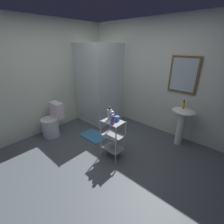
{
  "coord_description": "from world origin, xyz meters",
  "views": [
    {
      "loc": [
        1.65,
        -1.52,
        1.95
      ],
      "look_at": [
        -0.12,
        0.46,
        0.8
      ],
      "focal_mm": 24.91,
      "sensor_mm": 36.0,
      "label": 1
    }
  ],
  "objects_px": {
    "pedestal_sink": "(182,119)",
    "rinse_cup": "(117,119)",
    "shower_stall": "(100,105)",
    "bath_mat": "(94,136)",
    "hand_soap_bottle": "(183,105)",
    "storage_cart": "(113,136)",
    "conditioner_bottle_purple": "(113,120)",
    "shampoo_bottle_blue": "(113,117)",
    "toilet": "(52,123)",
    "lotion_bottle_white": "(110,114)"
  },
  "relations": [
    {
      "from": "shower_stall",
      "to": "bath_mat",
      "type": "height_order",
      "value": "shower_stall"
    },
    {
      "from": "shower_stall",
      "to": "hand_soap_bottle",
      "type": "distance_m",
      "value": 2.08
    },
    {
      "from": "rinse_cup",
      "to": "bath_mat",
      "type": "relative_size",
      "value": 0.14
    },
    {
      "from": "hand_soap_bottle",
      "to": "toilet",
      "type": "bearing_deg",
      "value": -145.53
    },
    {
      "from": "pedestal_sink",
      "to": "rinse_cup",
      "type": "distance_m",
      "value": 1.4
    },
    {
      "from": "toilet",
      "to": "lotion_bottle_white",
      "type": "height_order",
      "value": "lotion_bottle_white"
    },
    {
      "from": "storage_cart",
      "to": "conditioner_bottle_purple",
      "type": "bearing_deg",
      "value": -51.84
    },
    {
      "from": "lotion_bottle_white",
      "to": "bath_mat",
      "type": "height_order",
      "value": "lotion_bottle_white"
    },
    {
      "from": "rinse_cup",
      "to": "storage_cart",
      "type": "bearing_deg",
      "value": -123.45
    },
    {
      "from": "lotion_bottle_white",
      "to": "bath_mat",
      "type": "xyz_separation_m",
      "value": [
        -0.71,
        0.21,
        -0.84
      ]
    },
    {
      "from": "bath_mat",
      "to": "shower_stall",
      "type": "bearing_deg",
      "value": 124.26
    },
    {
      "from": "pedestal_sink",
      "to": "bath_mat",
      "type": "relative_size",
      "value": 1.35
    },
    {
      "from": "hand_soap_bottle",
      "to": "shower_stall",
      "type": "bearing_deg",
      "value": -171.79
    },
    {
      "from": "pedestal_sink",
      "to": "rinse_cup",
      "type": "height_order",
      "value": "rinse_cup"
    },
    {
      "from": "toilet",
      "to": "shampoo_bottle_blue",
      "type": "relative_size",
      "value": 3.92
    },
    {
      "from": "storage_cart",
      "to": "rinse_cup",
      "type": "height_order",
      "value": "rinse_cup"
    },
    {
      "from": "toilet",
      "to": "shampoo_bottle_blue",
      "type": "xyz_separation_m",
      "value": [
        1.55,
        0.34,
        0.51
      ]
    },
    {
      "from": "pedestal_sink",
      "to": "conditioner_bottle_purple",
      "type": "relative_size",
      "value": 4.53
    },
    {
      "from": "lotion_bottle_white",
      "to": "storage_cart",
      "type": "bearing_deg",
      "value": -8.66
    },
    {
      "from": "toilet",
      "to": "rinse_cup",
      "type": "height_order",
      "value": "rinse_cup"
    },
    {
      "from": "shower_stall",
      "to": "pedestal_sink",
      "type": "xyz_separation_m",
      "value": [
        2.04,
        0.32,
        0.12
      ]
    },
    {
      "from": "lotion_bottle_white",
      "to": "conditioner_bottle_purple",
      "type": "height_order",
      "value": "lotion_bottle_white"
    },
    {
      "from": "toilet",
      "to": "shampoo_bottle_blue",
      "type": "distance_m",
      "value": 1.67
    },
    {
      "from": "storage_cart",
      "to": "conditioner_bottle_purple",
      "type": "distance_m",
      "value": 0.4
    },
    {
      "from": "shampoo_bottle_blue",
      "to": "toilet",
      "type": "bearing_deg",
      "value": -167.63
    },
    {
      "from": "shower_stall",
      "to": "storage_cart",
      "type": "relative_size",
      "value": 2.7
    },
    {
      "from": "rinse_cup",
      "to": "bath_mat",
      "type": "xyz_separation_m",
      "value": [
        -0.84,
        0.16,
        -0.77
      ]
    },
    {
      "from": "hand_soap_bottle",
      "to": "rinse_cup",
      "type": "relative_size",
      "value": 1.97
    },
    {
      "from": "pedestal_sink",
      "to": "shampoo_bottle_blue",
      "type": "distance_m",
      "value": 1.49
    },
    {
      "from": "toilet",
      "to": "lotion_bottle_white",
      "type": "bearing_deg",
      "value": 14.33
    },
    {
      "from": "shower_stall",
      "to": "rinse_cup",
      "type": "distance_m",
      "value": 1.6
    },
    {
      "from": "lotion_bottle_white",
      "to": "rinse_cup",
      "type": "height_order",
      "value": "lotion_bottle_white"
    },
    {
      "from": "shower_stall",
      "to": "hand_soap_bottle",
      "type": "xyz_separation_m",
      "value": [
        2.02,
        0.29,
        0.42
      ]
    },
    {
      "from": "shower_stall",
      "to": "conditioner_bottle_purple",
      "type": "height_order",
      "value": "shower_stall"
    },
    {
      "from": "hand_soap_bottle",
      "to": "shampoo_bottle_blue",
      "type": "bearing_deg",
      "value": -120.9
    },
    {
      "from": "shampoo_bottle_blue",
      "to": "bath_mat",
      "type": "xyz_separation_m",
      "value": [
        -0.8,
        0.24,
        -0.82
      ]
    },
    {
      "from": "conditioner_bottle_purple",
      "to": "bath_mat",
      "type": "bearing_deg",
      "value": 160.22
    },
    {
      "from": "hand_soap_bottle",
      "to": "rinse_cup",
      "type": "height_order",
      "value": "hand_soap_bottle"
    },
    {
      "from": "conditioner_bottle_purple",
      "to": "shower_stall",
      "type": "bearing_deg",
      "value": 143.0
    },
    {
      "from": "hand_soap_bottle",
      "to": "shampoo_bottle_blue",
      "type": "height_order",
      "value": "hand_soap_bottle"
    },
    {
      "from": "shampoo_bottle_blue",
      "to": "bath_mat",
      "type": "height_order",
      "value": "shampoo_bottle_blue"
    },
    {
      "from": "pedestal_sink",
      "to": "shampoo_bottle_blue",
      "type": "relative_size",
      "value": 4.17
    },
    {
      "from": "lotion_bottle_white",
      "to": "conditioner_bottle_purple",
      "type": "distance_m",
      "value": 0.19
    },
    {
      "from": "shower_stall",
      "to": "lotion_bottle_white",
      "type": "bearing_deg",
      "value": -37.57
    },
    {
      "from": "conditioner_bottle_purple",
      "to": "toilet",
      "type": "bearing_deg",
      "value": -170.42
    },
    {
      "from": "storage_cart",
      "to": "lotion_bottle_white",
      "type": "height_order",
      "value": "lotion_bottle_white"
    },
    {
      "from": "shower_stall",
      "to": "toilet",
      "type": "xyz_separation_m",
      "value": [
        -0.27,
        -1.28,
        -0.15
      ]
    },
    {
      "from": "shampoo_bottle_blue",
      "to": "rinse_cup",
      "type": "bearing_deg",
      "value": 66.57
    },
    {
      "from": "pedestal_sink",
      "to": "lotion_bottle_white",
      "type": "relative_size",
      "value": 3.39
    },
    {
      "from": "toilet",
      "to": "storage_cart",
      "type": "distance_m",
      "value": 1.59
    }
  ]
}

